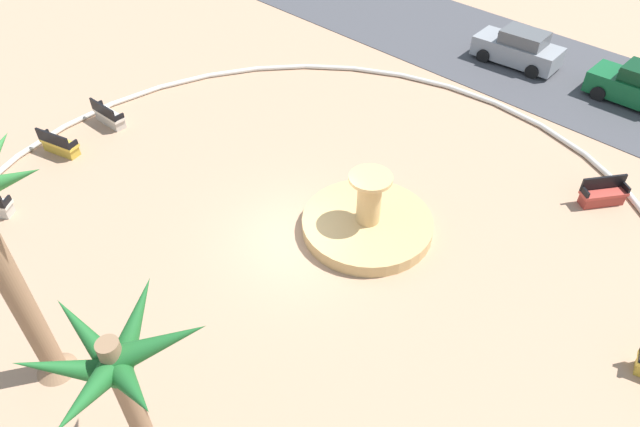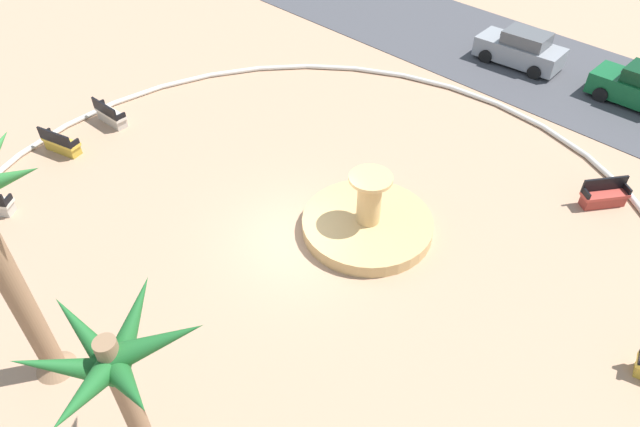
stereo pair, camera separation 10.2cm
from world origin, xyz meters
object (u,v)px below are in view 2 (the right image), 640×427
(bench_east, at_px, (111,116))
(parked_car_leftmost, at_px, (521,49))
(fountain, at_px, (367,223))
(bench_west, at_px, (61,144))
(palm_tree_near_fountain, at_px, (117,374))
(bench_southeast, at_px, (604,196))

(bench_east, distance_m, parked_car_leftmost, 18.80)
(fountain, distance_m, bench_east, 12.00)
(bench_west, bearing_deg, parked_car_leftmost, 65.57)
(fountain, height_order, bench_east, fountain)
(palm_tree_near_fountain, xyz_separation_m, parked_car_leftmost, (-4.21, 22.99, -2.60))
(palm_tree_near_fountain, height_order, bench_southeast, palm_tree_near_fountain)
(fountain, relative_size, palm_tree_near_fountain, 0.92)
(bench_southeast, bearing_deg, fountain, -125.81)
(palm_tree_near_fountain, relative_size, bench_east, 2.84)
(bench_west, distance_m, parked_car_leftmost, 20.71)
(fountain, distance_m, palm_tree_near_fountain, 9.78)
(parked_car_leftmost, bearing_deg, palm_tree_near_fountain, -79.63)
(palm_tree_near_fountain, bearing_deg, parked_car_leftmost, 100.37)
(bench_east, xyz_separation_m, bench_southeast, (16.53, 9.33, 0.00))
(palm_tree_near_fountain, xyz_separation_m, bench_southeast, (3.26, 15.85, -3.04))
(fountain, distance_m, bench_west, 12.28)
(bench_west, bearing_deg, bench_east, 101.83)
(bench_west, height_order, parked_car_leftmost, parked_car_leftmost)
(palm_tree_near_fountain, distance_m, parked_car_leftmost, 23.52)
(bench_east, bearing_deg, palm_tree_near_fountain, -26.18)
(palm_tree_near_fountain, relative_size, bench_west, 2.76)
(bench_east, height_order, bench_southeast, same)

